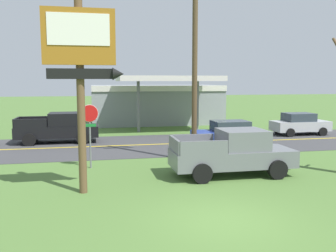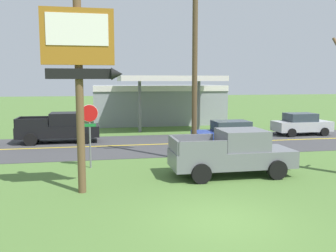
{
  "view_description": "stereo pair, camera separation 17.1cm",
  "coord_description": "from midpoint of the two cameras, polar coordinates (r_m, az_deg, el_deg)",
  "views": [
    {
      "loc": [
        -3.66,
        -9.68,
        4.03
      ],
      "look_at": [
        0.0,
        8.0,
        1.8
      ],
      "focal_mm": 39.35,
      "sensor_mm": 36.0,
      "label": 1
    },
    {
      "loc": [
        -3.5,
        -9.72,
        4.03
      ],
      "look_at": [
        0.0,
        8.0,
        1.8
      ],
      "focal_mm": 39.35,
      "sensor_mm": 36.0,
      "label": 2
    }
  ],
  "objects": [
    {
      "name": "pickup_black_on_road",
      "position": [
        24.99,
        -16.78,
        -0.31
      ],
      "size": [
        5.2,
        2.24,
        1.96
      ],
      "color": "black",
      "rests_on": "ground"
    },
    {
      "name": "pickup_grey_parked_on_lawn",
      "position": [
        15.97,
        9.79,
        -4.13
      ],
      "size": [
        5.21,
        2.26,
        1.96
      ],
      "color": "slate",
      "rests_on": "ground"
    },
    {
      "name": "road_centre_line",
      "position": [
        23.33,
        -2.71,
        -2.86
      ],
      "size": [
        126.0,
        0.2,
        0.01
      ],
      "primitive_type": "cube",
      "color": "gold",
      "rests_on": "road_asphalt"
    },
    {
      "name": "road_asphalt",
      "position": [
        23.33,
        -2.71,
        -2.89
      ],
      "size": [
        140.0,
        8.0,
        0.02
      ],
      "primitive_type": "cube",
      "color": "#3D3D3F",
      "rests_on": "ground"
    },
    {
      "name": "car_silver_mid_lane",
      "position": [
        29.12,
        19.57,
        0.32
      ],
      "size": [
        4.2,
        2.0,
        1.64
      ],
      "color": "#A8AAAF",
      "rests_on": "ground"
    },
    {
      "name": "motel_sign",
      "position": [
        13.21,
        -13.59,
        9.51
      ],
      "size": [
        2.74,
        0.54,
        6.78
      ],
      "color": "brown",
      "rests_on": "ground"
    },
    {
      "name": "ground_plane",
      "position": [
        11.1,
        8.22,
        -14.32
      ],
      "size": [
        180.0,
        180.0,
        0.0
      ],
      "primitive_type": "plane",
      "color": "#4C7033"
    },
    {
      "name": "stop_sign",
      "position": [
        17.23,
        -12.3,
        0.2
      ],
      "size": [
        0.8,
        0.08,
        2.95
      ],
      "color": "slate",
      "rests_on": "ground"
    },
    {
      "name": "gas_station",
      "position": [
        34.91,
        -1.97,
        3.6
      ],
      "size": [
        12.0,
        11.5,
        4.4
      ],
      "color": "gray",
      "rests_on": "ground"
    },
    {
      "name": "car_blue_far_lane",
      "position": [
        22.39,
        9.1,
        -1.27
      ],
      "size": [
        4.2,
        2.0,
        1.64
      ],
      "color": "#233893",
      "rests_on": "ground"
    },
    {
      "name": "utility_pole",
      "position": [
        18.18,
        3.9,
        10.5
      ],
      "size": [
        1.96,
        0.26,
        9.63
      ],
      "color": "brown",
      "rests_on": "ground"
    }
  ]
}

